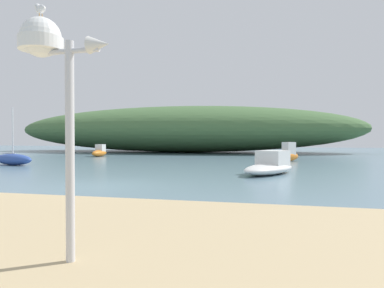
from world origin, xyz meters
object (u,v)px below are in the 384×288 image
object	(u,v)px
mast_structure	(49,56)
sailboat_east_reach	(13,159)
motorboat_off_point	(100,152)
motorboat_west_reach	(270,166)
seagull_on_radar	(40,9)
motorboat_near_shore	(287,154)

from	to	relation	value
mast_structure	sailboat_east_reach	bearing A→B (deg)	131.69
motorboat_off_point	mast_structure	bearing A→B (deg)	-62.97
mast_structure	motorboat_west_reach	distance (m)	14.80
seagull_on_radar	sailboat_east_reach	bearing A→B (deg)	131.44
mast_structure	motorboat_off_point	world-z (taller)	mast_structure
seagull_on_radar	motorboat_west_reach	world-z (taller)	seagull_on_radar
motorboat_near_shore	sailboat_east_reach	world-z (taller)	sailboat_east_reach
motorboat_near_shore	motorboat_west_reach	bearing A→B (deg)	-96.39
seagull_on_radar	sailboat_east_reach	xyz separation A→B (m)	(-14.44, 16.36, -3.23)
seagull_on_radar	motorboat_near_shore	xyz separation A→B (m)	(3.97, 24.48, -3.08)
motorboat_near_shore	motorboat_west_reach	xyz separation A→B (m)	(-1.14, -10.16, -0.12)
seagull_on_radar	motorboat_west_reach	size ratio (longest dim) A/B	0.06
seagull_on_radar	mast_structure	bearing A→B (deg)	-2.70
motorboat_off_point	motorboat_west_reach	world-z (taller)	motorboat_off_point
motorboat_near_shore	motorboat_west_reach	distance (m)	10.23
motorboat_off_point	motorboat_near_shore	size ratio (longest dim) A/B	1.03
motorboat_west_reach	motorboat_near_shore	bearing A→B (deg)	83.61
motorboat_west_reach	motorboat_off_point	bearing A→B (deg)	141.24
motorboat_near_shore	sailboat_east_reach	xyz separation A→B (m)	(-18.41, -8.12, -0.15)
seagull_on_radar	motorboat_near_shore	size ratio (longest dim) A/B	0.10
mast_structure	seagull_on_radar	size ratio (longest dim) A/B	12.19
motorboat_off_point	motorboat_west_reach	bearing A→B (deg)	-38.76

